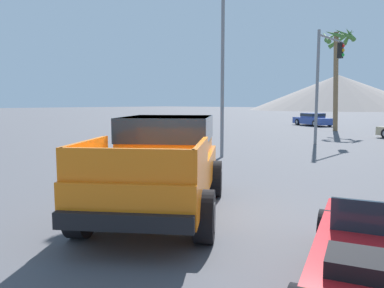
% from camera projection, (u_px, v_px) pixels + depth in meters
% --- Properties ---
extents(ground_plane, '(320.00, 320.00, 0.00)m').
position_uv_depth(ground_plane, '(179.00, 209.00, 7.85)').
color(ground_plane, '#4C4C51').
extents(orange_pickup_truck, '(4.48, 5.32, 1.92)m').
position_uv_depth(orange_pickup_truck, '(163.00, 157.00, 7.83)').
color(orange_pickup_truck, orange).
rests_on(orange_pickup_truck, ground_plane).
extents(parked_car_blue, '(4.78, 3.83, 1.22)m').
position_uv_depth(parked_car_blue, '(313.00, 119.00, 36.47)').
color(parked_car_blue, '#334C9E').
rests_on(parked_car_blue, ground_plane).
extents(traffic_light_main, '(0.38, 3.79, 6.08)m').
position_uv_depth(traffic_light_main, '(328.00, 67.00, 21.00)').
color(traffic_light_main, slate).
rests_on(traffic_light_main, ground_plane).
extents(street_lamp_post, '(0.90, 0.24, 8.96)m').
position_uv_depth(street_lamp_post, '(223.00, 25.00, 14.80)').
color(street_lamp_post, slate).
rests_on(street_lamp_post, ground_plane).
extents(palm_tree_leaning, '(2.66, 2.90, 7.99)m').
position_uv_depth(palm_tree_leaning, '(338.00, 54.00, 29.01)').
color(palm_tree_leaning, brown).
rests_on(palm_tree_leaning, ground_plane).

